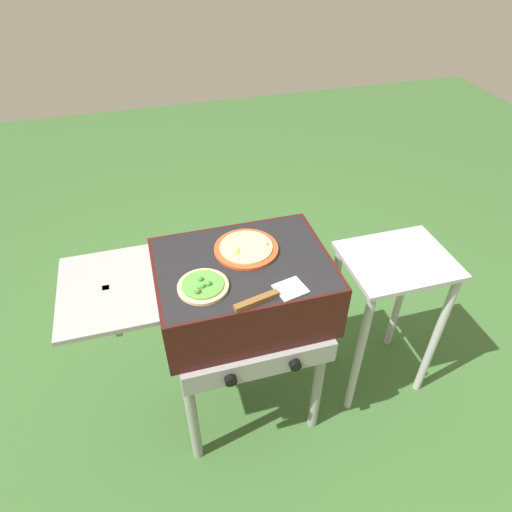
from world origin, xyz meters
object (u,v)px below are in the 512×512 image
Objects in this scene: pizza_cheese at (246,248)px; pizza_veggie at (203,286)px; spatula at (271,296)px; prep_table at (388,297)px; grill at (240,293)px.

pizza_cheese is 1.38× the size of pizza_veggie.
pizza_veggie is at bearing -140.61° from pizza_cheese.
pizza_cheese reaches higher than spatula.
pizza_veggie is 0.90m from prep_table.
grill is at bearing 107.18° from spatula.
pizza_veggie is at bearing -173.62° from prep_table.
pizza_veggie reaches higher than spatula.
grill is at bearing -122.29° from pizza_cheese.
pizza_cheese is 0.26m from spatula.
pizza_veggie reaches higher than prep_table.
grill is 0.23m from pizza_veggie.
spatula is (0.21, -0.11, -0.00)m from pizza_veggie.
grill is 0.17m from pizza_cheese.
pizza_veggie is 0.66× the size of spatula.
grill is 0.25m from spatula.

